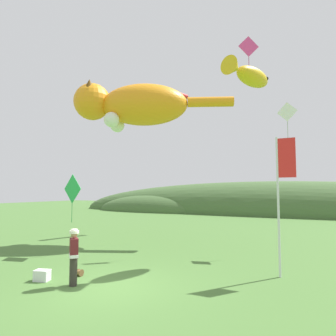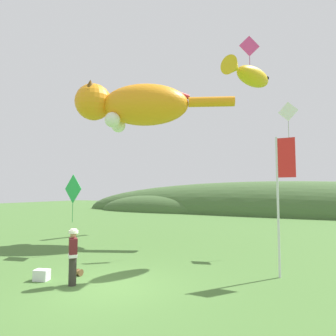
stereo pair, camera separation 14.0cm
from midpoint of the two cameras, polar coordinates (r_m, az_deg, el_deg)
ground_plane at (r=10.21m, az=-10.84°, el=-21.35°), size 120.00×120.00×0.00m
distant_hill_ridge at (r=40.23m, az=17.04°, el=-8.36°), size 58.27×10.78×8.30m
festival_attendant at (r=10.38m, az=-17.28°, el=-15.52°), size 0.49×0.47×1.77m
kite_spool at (r=11.58m, az=-16.19°, el=-18.56°), size 0.17×0.24×0.24m
picnic_cooler at (r=11.42m, az=-22.58°, el=-18.30°), size 0.56×0.46×0.36m
festival_banner_pole at (r=11.28m, az=21.17°, el=-2.95°), size 0.66×0.08×4.91m
kite_giant_cat at (r=19.04m, az=-6.27°, el=11.76°), size 9.25×4.95×2.99m
kite_fish_windsock at (r=14.93m, az=15.45°, el=16.77°), size 1.82×3.30×0.98m
kite_tube_streamer at (r=24.16m, az=1.82°, el=14.10°), size 1.22×2.88×0.44m
kite_diamond_green at (r=15.09m, az=-17.38°, el=-3.86°), size 1.37×0.33×2.30m
kite_diamond_pink at (r=18.88m, az=15.46°, el=21.43°), size 1.02×0.67×2.11m
kite_diamond_white at (r=16.78m, az=22.13°, el=9.87°), size 1.00×0.20×1.91m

